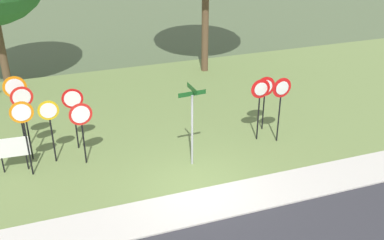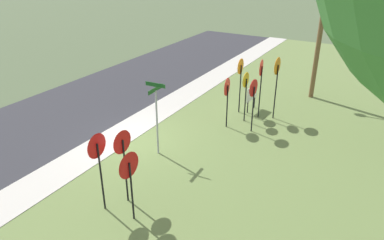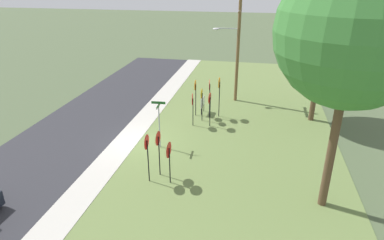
# 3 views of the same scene
# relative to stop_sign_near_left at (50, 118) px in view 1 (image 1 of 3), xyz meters

# --- Properties ---
(ground_plane) EXTENTS (160.00, 160.00, 0.00)m
(ground_plane) POSITION_rel_stop_sign_near_left_xyz_m (4.15, -3.23, -1.73)
(ground_plane) COLOR #4C5B3D
(sidewalk_strip) EXTENTS (44.00, 1.60, 0.06)m
(sidewalk_strip) POSITION_rel_stop_sign_near_left_xyz_m (4.15, -4.03, -1.70)
(sidewalk_strip) COLOR #BCB7AD
(sidewalk_strip) RESTS_ON ground_plane
(grass_median) EXTENTS (44.00, 12.00, 0.04)m
(grass_median) POSITION_rel_stop_sign_near_left_xyz_m (4.15, 2.77, -1.71)
(grass_median) COLOR olive
(grass_median) RESTS_ON ground_plane
(stop_sign_near_left) EXTENTS (0.69, 0.09, 2.33)m
(stop_sign_near_left) POSITION_rel_stop_sign_near_left_xyz_m (0.00, 0.00, 0.00)
(stop_sign_near_left) COLOR black
(stop_sign_near_left) RESTS_ON grass_median
(stop_sign_near_right) EXTENTS (0.73, 0.13, 2.78)m
(stop_sign_near_right) POSITION_rel_stop_sign_near_left_xyz_m (-0.77, 0.41, 0.34)
(stop_sign_near_right) COLOR black
(stop_sign_near_right) RESTS_ON grass_median
(stop_sign_far_left) EXTENTS (0.73, 0.10, 2.68)m
(stop_sign_far_left) POSITION_rel_stop_sign_near_left_xyz_m (-0.80, -0.61, 0.27)
(stop_sign_far_left) COLOR black
(stop_sign_far_left) RESTS_ON grass_median
(stop_sign_far_center) EXTENTS (0.74, 0.11, 2.37)m
(stop_sign_far_center) POSITION_rel_stop_sign_near_left_xyz_m (0.85, 0.69, 0.04)
(stop_sign_far_center) COLOR black
(stop_sign_far_center) RESTS_ON grass_median
(stop_sign_far_right) EXTENTS (0.78, 0.13, 2.28)m
(stop_sign_far_right) POSITION_rel_stop_sign_near_left_xyz_m (0.99, -0.45, -0.03)
(stop_sign_far_right) COLOR black
(stop_sign_far_right) RESTS_ON grass_median
(stop_sign_center_tall) EXTENTS (0.79, 0.09, 2.92)m
(stop_sign_center_tall) POSITION_rel_stop_sign_near_left_xyz_m (-0.96, 1.07, 0.46)
(stop_sign_center_tall) COLOR black
(stop_sign_center_tall) RESTS_ON grass_median
(yield_sign_near_left) EXTENTS (0.74, 0.11, 2.46)m
(yield_sign_near_left) POSITION_rel_stop_sign_near_left_xyz_m (7.37, -0.90, 0.15)
(yield_sign_near_left) COLOR black
(yield_sign_near_left) RESTS_ON grass_median
(yield_sign_near_right) EXTENTS (0.76, 0.10, 2.56)m
(yield_sign_near_right) POSITION_rel_stop_sign_near_left_xyz_m (8.04, -1.26, 0.23)
(yield_sign_near_right) COLOR black
(yield_sign_near_right) RESTS_ON grass_median
(yield_sign_far_left) EXTENTS (0.79, 0.11, 2.23)m
(yield_sign_far_left) POSITION_rel_stop_sign_near_left_xyz_m (7.96, -0.20, -0.04)
(yield_sign_far_left) COLOR black
(yield_sign_far_left) RESTS_ON grass_median
(street_name_post) EXTENTS (0.96, 0.82, 2.89)m
(street_name_post) POSITION_rel_stop_sign_near_left_xyz_m (4.45, -1.73, 0.04)
(street_name_post) COLOR #9EA0A8
(street_name_post) RESTS_ON grass_median
(notice_board) EXTENTS (1.10, 0.11, 1.25)m
(notice_board) POSITION_rel_stop_sign_near_left_xyz_m (-1.31, -0.16, -0.85)
(notice_board) COLOR black
(notice_board) RESTS_ON grass_median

